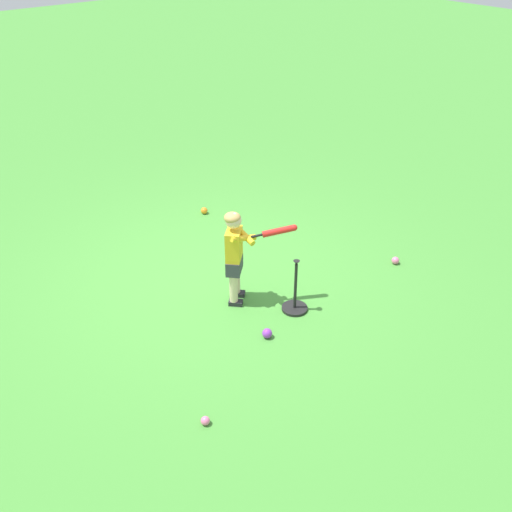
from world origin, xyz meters
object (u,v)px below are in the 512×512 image
play_ball_behind_batter (205,421)px  child_batter (237,249)px  play_ball_by_bucket (204,211)px  play_ball_midfield (267,333)px  play_ball_far_left (395,260)px  batting_tee (295,302)px

play_ball_behind_batter → child_batter: bearing=132.8°
child_batter → play_ball_behind_batter: child_batter is taller
play_ball_by_bucket → play_ball_midfield: 2.82m
play_ball_behind_batter → play_ball_far_left: size_ratio=0.87×
play_ball_by_bucket → play_ball_behind_batter: 3.85m
play_ball_far_left → play_ball_by_bucket: bearing=-158.3°
play_ball_behind_batter → batting_tee: bearing=112.5°
child_batter → play_ball_far_left: bearing=71.6°
child_batter → play_ball_midfield: child_batter is taller
play_ball_by_bucket → play_ball_behind_batter: size_ratio=1.19×
child_batter → batting_tee: child_batter is taller
batting_tee → child_batter: bearing=-146.0°
child_batter → batting_tee: bearing=34.0°
child_batter → batting_tee: (0.53, 0.36, -0.55)m
play_ball_behind_batter → play_ball_midfield: bearing=114.8°
play_ball_midfield → child_batter: bearing=165.9°
play_ball_behind_batter → play_ball_midfield: 1.26m
child_batter → play_ball_by_bucket: 2.20m
child_batter → play_ball_by_bucket: (-1.91, 0.91, -0.60)m
child_batter → play_ball_by_bucket: size_ratio=11.47×
play_ball_far_left → play_ball_midfield: size_ratio=0.89×
play_ball_midfield → play_ball_far_left: bearing=91.5°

